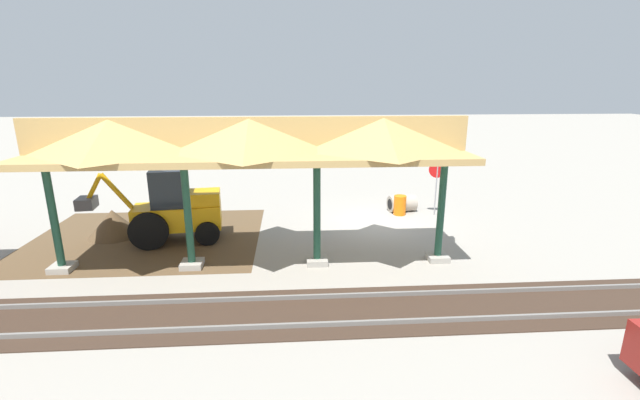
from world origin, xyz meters
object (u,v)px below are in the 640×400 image
at_px(backhoe, 173,209).
at_px(concrete_pipe, 402,203).
at_px(stop_sign, 437,176).
at_px(traffic_barrel, 400,205).

distance_m(backhoe, concrete_pipe, 10.21).
bearing_deg(concrete_pipe, stop_sign, 154.94).
relative_size(backhoe, concrete_pipe, 3.75).
relative_size(stop_sign, backhoe, 0.49).
bearing_deg(stop_sign, traffic_barrel, -4.56).
height_order(backhoe, traffic_barrel, backhoe).
xyz_separation_m(stop_sign, concrete_pipe, (1.36, -0.64, -1.42)).
relative_size(stop_sign, traffic_barrel, 2.78).
distance_m(backhoe, traffic_barrel, 9.84).
height_order(stop_sign, concrete_pipe, stop_sign).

